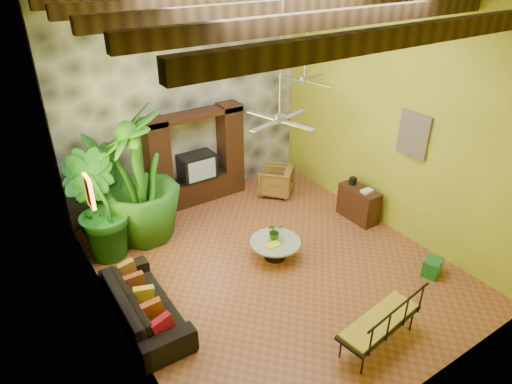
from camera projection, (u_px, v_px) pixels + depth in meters
ground at (272, 264)px, 9.09m from camera, size 7.00×7.00×0.00m
back_wall at (185, 98)px, 10.43m from camera, size 6.00×0.02×5.00m
left_wall at (102, 196)px, 6.42m from camera, size 0.02×7.00×5.00m
right_wall at (393, 116)px, 9.34m from camera, size 0.02×7.00×5.00m
stone_accent_wall at (186, 99)px, 10.39m from camera, size 5.98×0.10×4.98m
ceiling_beams at (277, 8)px, 6.78m from camera, size 5.95×5.36×0.22m
entertainment_center at (197, 164)px, 10.91m from camera, size 2.40×0.55×2.30m
ceiling_fan_front at (280, 107)px, 7.06m from camera, size 1.28×1.28×1.86m
ceiling_fan_back at (305, 69)px, 9.10m from camera, size 1.28×1.28×1.86m
wall_art_mask at (89, 192)px, 7.37m from camera, size 0.06×0.32×0.55m
wall_art_painting at (414, 135)px, 8.98m from camera, size 0.06×0.70×0.90m
sofa at (144, 304)px, 7.62m from camera, size 0.92×2.28×0.66m
wicker_armchair at (276, 181)px, 11.47m from camera, size 1.11×1.11×0.73m
tall_plant_a at (107, 188)px, 9.47m from camera, size 1.46×1.40×2.30m
tall_plant_b at (97, 208)px, 8.84m from camera, size 1.54×1.57×2.22m
tall_plant_c at (139, 177)px, 9.27m from camera, size 2.02×2.02×2.89m
coffee_table at (275, 247)px, 9.16m from camera, size 1.02×1.02×0.40m
centerpiece_plant at (275, 231)px, 9.09m from camera, size 0.33×0.29×0.34m
yellow_tray at (273, 245)px, 8.96m from camera, size 0.28×0.20×0.03m
iron_bench at (384, 321)px, 6.99m from camera, size 1.60×0.76×0.57m
side_console at (359, 204)px, 10.42m from camera, size 0.44×0.97×0.77m
green_bin at (432, 267)px, 8.74m from camera, size 0.46×0.40×0.34m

